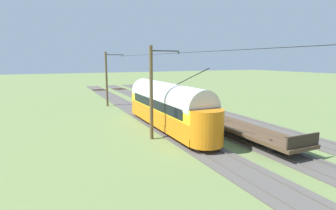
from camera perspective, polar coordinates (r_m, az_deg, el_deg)
The scene contains 9 objects.
ground_plane at distance 30.01m, azimuth 4.24°, elevation -2.52°, with size 220.00×220.00×0.00m, color olive.
track_streetcar_siding at distance 32.55m, azimuth 10.72°, elevation -1.61°, with size 2.80×80.00×0.18m.
track_adjacent_siding at distance 30.27m, azimuth 3.96°, elevation -2.31°, with size 2.80×80.00×0.18m.
track_third_siding at distance 28.48m, azimuth -3.79°, elevation -3.07°, with size 2.80×80.00×0.18m.
vintage_streetcar at distance 24.20m, azimuth -0.25°, elevation -0.03°, with size 2.65×15.66×5.66m.
flatcar_adjacent at distance 23.16m, azimuth 14.15°, elevation -4.29°, with size 2.80×13.95×1.60m.
catenary_pole_foreground at distance 37.28m, azimuth -13.06°, elevation 5.67°, with size 2.63×0.28×7.45m.
catenary_pole_mid_near at distance 20.93m, azimuth -3.48°, elevation 2.93°, with size 2.63×0.28×7.45m.
overhead_wire_run at distance 22.32m, azimuth 1.44°, elevation 11.15°, with size 2.43×38.10×0.18m.
Camera 1 is at (14.22, 25.66, 6.34)m, focal length 28.20 mm.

